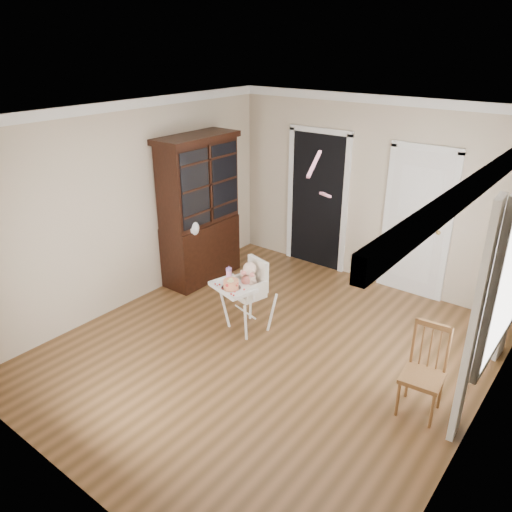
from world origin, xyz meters
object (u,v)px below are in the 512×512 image
Objects in this scene: cake at (231,284)px; china_cabinet at (200,210)px; sippy_cup at (229,273)px; dining_chair at (423,374)px; high_chair at (248,287)px.

cake is 0.11× the size of china_cabinet.
cake is at bearing -34.47° from china_cabinet.
sippy_cup is at bearing 135.89° from cake.
dining_chair is at bearing -1.72° from sippy_cup.
dining_chair is at bearing -13.07° from china_cabinet.
china_cabinet is (-1.48, 0.73, 0.50)m from high_chair.
cake is 1.77m from china_cabinet.
sippy_cup is 2.54m from dining_chair.
high_chair is at bearing -26.33° from china_cabinet.
high_chair reaches higher than cake.
dining_chair is at bearing 11.30° from high_chair.
high_chair is 0.44× the size of china_cabinet.
high_chair is 1.73m from china_cabinet.
china_cabinet reaches higher than cake.
china_cabinet reaches higher than dining_chair.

